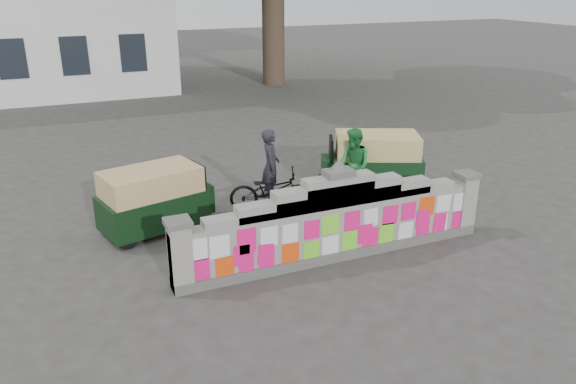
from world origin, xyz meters
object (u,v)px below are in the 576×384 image
(cyclist_rider, at_px, (271,176))
(rickshaw_right, at_px, (374,161))
(pedestrian, at_px, (354,165))
(cyclist_bike, at_px, (271,191))
(rickshaw_left, at_px, (155,199))

(cyclist_rider, relative_size, rickshaw_right, 0.64)
(cyclist_rider, height_order, pedestrian, pedestrian)
(cyclist_bike, bearing_deg, cyclist_rider, -69.71)
(rickshaw_right, bearing_deg, cyclist_bike, 31.00)
(cyclist_bike, distance_m, rickshaw_right, 2.98)
(pedestrian, relative_size, rickshaw_right, 0.66)
(cyclist_rider, bearing_deg, rickshaw_right, -62.82)
(pedestrian, height_order, rickshaw_right, pedestrian)
(cyclist_bike, distance_m, rickshaw_left, 2.64)
(cyclist_bike, xyz_separation_m, cyclist_rider, (0.00, 0.00, 0.35))
(rickshaw_right, bearing_deg, cyclist_rider, 31.00)
(cyclist_rider, relative_size, pedestrian, 0.96)
(cyclist_bike, relative_size, pedestrian, 1.08)
(pedestrian, distance_m, rickshaw_left, 4.74)
(cyclist_rider, xyz_separation_m, rickshaw_right, (2.95, 0.36, -0.11))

